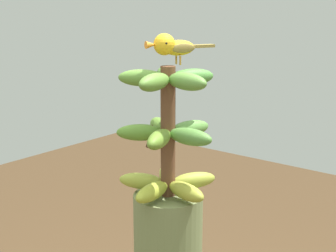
# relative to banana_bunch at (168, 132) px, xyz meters

# --- Properties ---
(banana_bunch) EXTENTS (0.28, 0.28, 0.35)m
(banana_bunch) POSITION_rel_banana_bunch_xyz_m (0.00, 0.00, 0.00)
(banana_bunch) COLOR brown
(banana_bunch) RESTS_ON banana_tree
(perched_bird) EXTENTS (0.19, 0.10, 0.08)m
(perched_bird) POSITION_rel_banana_bunch_xyz_m (-0.03, -0.01, 0.22)
(perched_bird) COLOR #C68933
(perched_bird) RESTS_ON banana_bunch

